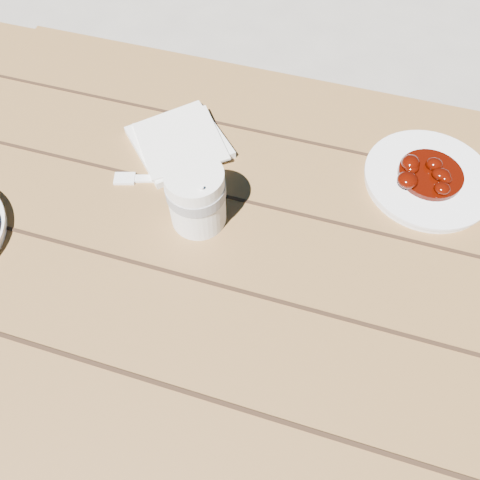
# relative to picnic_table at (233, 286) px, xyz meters

# --- Properties ---
(ground) EXTENTS (60.00, 60.00, 0.00)m
(ground) POSITION_rel_picnic_table_xyz_m (0.00, 0.00, -0.59)
(ground) COLOR gray
(ground) RESTS_ON ground
(picnic_table) EXTENTS (2.00, 1.55, 0.75)m
(picnic_table) POSITION_rel_picnic_table_xyz_m (0.00, 0.00, 0.00)
(picnic_table) COLOR brown
(picnic_table) RESTS_ON ground
(coffee_cup) EXTENTS (0.09, 0.09, 0.11)m
(coffee_cup) POSITION_rel_picnic_table_xyz_m (-0.06, 0.03, 0.22)
(coffee_cup) COLOR white
(coffee_cup) RESTS_ON picnic_table
(napkin_stack) EXTENTS (0.21, 0.21, 0.01)m
(napkin_stack) POSITION_rel_picnic_table_xyz_m (-0.15, 0.17, 0.17)
(napkin_stack) COLOR white
(napkin_stack) RESTS_ON picnic_table
(fork_table) EXTENTS (0.16, 0.07, 0.00)m
(fork_table) POSITION_rel_picnic_table_xyz_m (-0.14, 0.09, 0.16)
(fork_table) COLOR white
(fork_table) RESTS_ON picnic_table
(second_plate) EXTENTS (0.21, 0.21, 0.02)m
(second_plate) POSITION_rel_picnic_table_xyz_m (0.28, 0.21, 0.17)
(second_plate) COLOR white
(second_plate) RESTS_ON picnic_table
(second_stew) EXTENTS (0.11, 0.11, 0.04)m
(second_stew) POSITION_rel_picnic_table_xyz_m (0.28, 0.21, 0.20)
(second_stew) COLOR #3B0802
(second_stew) RESTS_ON second_plate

